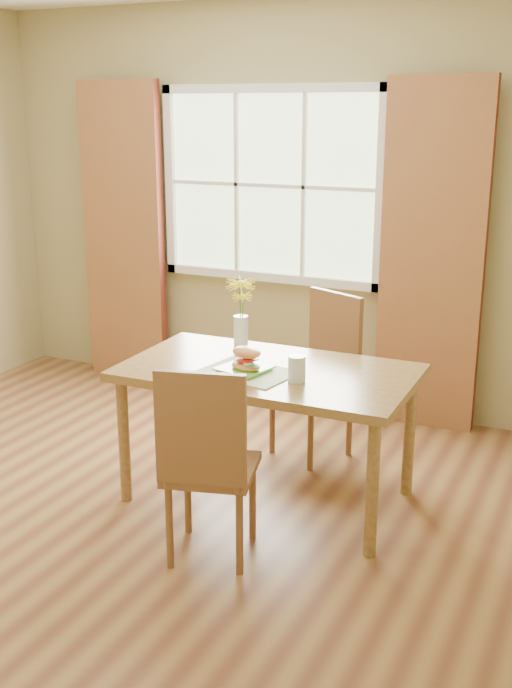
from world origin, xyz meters
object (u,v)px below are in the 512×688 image
at_px(croissant_sandwich, 246,359).
at_px(flower_vase, 241,308).
at_px(chair_far, 322,367).
at_px(dining_table, 268,382).
at_px(chair_near, 207,457).
at_px(water_glass, 297,369).

distance_m(croissant_sandwich, flower_vase, 0.43).
distance_m(chair_far, flower_vase, 0.71).
relative_size(dining_table, chair_far, 1.55).
xyz_separation_m(chair_near, water_glass, (0.19, 0.58, 0.26)).
height_order(dining_table, croissant_sandwich, croissant_sandwich).
bearing_deg(dining_table, water_glass, -31.40).
height_order(chair_far, croissant_sandwich, chair_far).
xyz_separation_m(dining_table, chair_far, (0.03, 0.70, -0.12)).
height_order(chair_near, flower_vase, flower_vase).
height_order(chair_near, water_glass, chair_near).
relative_size(chair_far, croissant_sandwich, 5.09).
distance_m(chair_near, flower_vase, 1.06).
xyz_separation_m(water_glass, flower_vase, (-0.47, 0.34, 0.18)).
height_order(chair_near, chair_far, chair_far).
bearing_deg(flower_vase, croissant_sandwich, -59.84).
bearing_deg(croissant_sandwich, chair_near, -66.32).
bearing_deg(chair_far, croissant_sandwich, -73.04).
bearing_deg(flower_vase, chair_far, 58.47).
relative_size(croissant_sandwich, flower_vase, 0.47).
relative_size(chair_far, water_glass, 7.50).
relative_size(dining_table, water_glass, 11.62).
bearing_deg(chair_far, flower_vase, -97.80).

